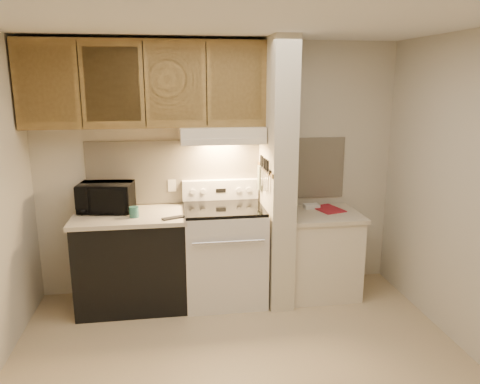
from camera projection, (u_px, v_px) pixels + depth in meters
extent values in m
plane|color=#C5AE88|center=(242.00, 367.00, 3.55)|extent=(3.60, 3.60, 0.00)
plane|color=white|center=(243.00, 19.00, 2.97)|extent=(3.60, 3.60, 0.00)
cube|color=beige|center=(220.00, 169.00, 4.70)|extent=(3.60, 2.50, 0.02)
cube|color=beige|center=(478.00, 199.00, 3.52)|extent=(0.02, 3.00, 2.50)
cube|color=beige|center=(220.00, 171.00, 4.69)|extent=(2.60, 0.02, 0.63)
cube|color=silver|center=(224.00, 255.00, 4.56)|extent=(0.76, 0.65, 0.92)
cube|color=black|center=(228.00, 264.00, 4.24)|extent=(0.50, 0.01, 0.30)
cylinder|color=silver|center=(229.00, 242.00, 4.15)|extent=(0.65, 0.02, 0.02)
cube|color=black|center=(224.00, 208.00, 4.45)|extent=(0.74, 0.64, 0.03)
cube|color=silver|center=(220.00, 190.00, 4.69)|extent=(0.76, 0.08, 0.20)
cube|color=black|center=(221.00, 191.00, 4.65)|extent=(0.10, 0.01, 0.04)
cylinder|color=silver|center=(193.00, 192.00, 4.61)|extent=(0.05, 0.02, 0.05)
cylinder|color=silver|center=(203.00, 191.00, 4.62)|extent=(0.05, 0.02, 0.05)
cylinder|color=silver|center=(239.00, 190.00, 4.67)|extent=(0.05, 0.02, 0.05)
cylinder|color=silver|center=(249.00, 190.00, 4.69)|extent=(0.05, 0.02, 0.05)
cube|color=black|center=(132.00, 262.00, 4.44)|extent=(1.00, 0.63, 0.87)
cube|color=beige|center=(130.00, 216.00, 4.34)|extent=(1.04, 0.67, 0.04)
cube|color=black|center=(173.00, 218.00, 4.20)|extent=(0.21, 0.13, 0.01)
cylinder|color=#265E59|center=(134.00, 212.00, 4.23)|extent=(0.12, 0.12, 0.10)
cube|color=beige|center=(172.00, 186.00, 4.64)|extent=(0.08, 0.01, 0.12)
imported|color=black|center=(106.00, 197.00, 4.40)|extent=(0.53, 0.39, 0.27)
cube|color=beige|center=(277.00, 174.00, 4.44)|extent=(0.22, 0.70, 2.50)
cube|color=olive|center=(265.00, 169.00, 4.41)|extent=(0.01, 0.70, 0.04)
cube|color=black|center=(265.00, 168.00, 4.36)|extent=(0.02, 0.42, 0.04)
cube|color=silver|center=(267.00, 182.00, 4.23)|extent=(0.01, 0.03, 0.16)
cylinder|color=black|center=(268.00, 166.00, 4.20)|extent=(0.02, 0.02, 0.10)
cube|color=silver|center=(265.00, 181.00, 4.32)|extent=(0.01, 0.04, 0.18)
cylinder|color=black|center=(266.00, 165.00, 4.26)|extent=(0.02, 0.02, 0.10)
cube|color=silver|center=(264.00, 181.00, 4.38)|extent=(0.01, 0.04, 0.20)
cylinder|color=black|center=(265.00, 163.00, 4.33)|extent=(0.02, 0.02, 0.10)
cube|color=silver|center=(262.00, 177.00, 4.47)|extent=(0.01, 0.04, 0.16)
cylinder|color=black|center=(262.00, 161.00, 4.43)|extent=(0.02, 0.02, 0.10)
cube|color=silver|center=(261.00, 177.00, 4.52)|extent=(0.01, 0.04, 0.18)
cylinder|color=black|center=(261.00, 160.00, 4.50)|extent=(0.02, 0.02, 0.10)
cube|color=slate|center=(260.00, 178.00, 4.60)|extent=(0.03, 0.10, 0.23)
cube|color=beige|center=(320.00, 255.00, 4.71)|extent=(0.70, 0.60, 0.81)
cube|color=beige|center=(322.00, 215.00, 4.61)|extent=(0.74, 0.64, 0.04)
cube|color=maroon|center=(328.00, 209.00, 4.71)|extent=(0.31, 0.37, 0.01)
cube|color=white|center=(311.00, 206.00, 4.76)|extent=(0.16, 0.11, 0.04)
cube|color=beige|center=(222.00, 134.00, 4.40)|extent=(0.78, 0.44, 0.15)
cube|color=beige|center=(224.00, 142.00, 4.21)|extent=(0.78, 0.04, 0.06)
cube|color=olive|center=(145.00, 84.00, 4.24)|extent=(2.18, 0.33, 0.77)
cube|color=olive|center=(46.00, 85.00, 3.97)|extent=(0.46, 0.01, 0.63)
cube|color=black|center=(80.00, 84.00, 4.00)|extent=(0.01, 0.01, 0.73)
cube|color=olive|center=(112.00, 84.00, 4.04)|extent=(0.46, 0.01, 0.63)
cube|color=black|center=(144.00, 84.00, 4.08)|extent=(0.01, 0.01, 0.73)
cube|color=olive|center=(176.00, 84.00, 4.12)|extent=(0.46, 0.01, 0.63)
cube|color=black|center=(206.00, 84.00, 4.16)|extent=(0.01, 0.01, 0.73)
cube|color=olive|center=(237.00, 84.00, 4.20)|extent=(0.46, 0.01, 0.63)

